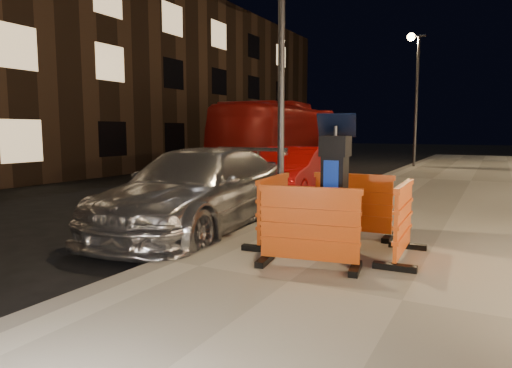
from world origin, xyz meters
The scene contains 13 objects.
ground_plane centered at (0.00, 0.00, 0.00)m, with size 120.00×120.00×0.00m, color black.
sidewalk centered at (3.00, 0.00, 0.07)m, with size 6.00×60.00×0.15m, color gray.
kerb centered at (0.00, 0.00, 0.07)m, with size 0.30×60.00×0.15m, color slate.
parking_kiosk centered at (1.76, 1.55, 1.06)m, with size 0.57×0.57×1.81m, color black.
barrier_front centered at (1.76, 0.60, 0.66)m, with size 1.30×0.53×1.01m, color #E25516.
barrier_back centered at (1.76, 2.50, 0.66)m, with size 1.30×0.53×1.01m, color #E25516.
barrier_kerbside centered at (0.81, 1.55, 0.66)m, with size 1.30×0.53×1.01m, color #E25516.
barrier_bldgside centered at (2.71, 1.55, 0.66)m, with size 1.30×0.53×1.01m, color #E25516.
car_silver centered at (-1.08, 2.26, 0.00)m, with size 2.11×5.20×1.51m, color silver.
car_red centered at (-1.20, 6.83, 0.00)m, with size 1.48×4.25×1.40m, color #AD0A0B.
bus_doubledecker centered at (-4.73, 14.23, 0.00)m, with size 2.52×10.77×3.00m, color maroon.
street_lamp_mid centered at (0.25, 3.00, 3.15)m, with size 0.12×0.12×6.00m, color #3F3F44.
street_lamp_far centered at (0.25, 18.00, 3.15)m, with size 0.12×0.12×6.00m, color #3F3F44.
Camera 1 is at (3.77, -4.59, 1.85)m, focal length 32.00 mm.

